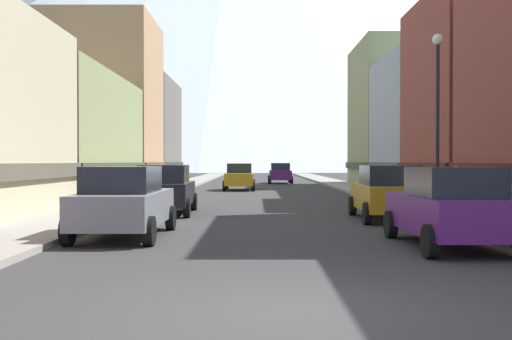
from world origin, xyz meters
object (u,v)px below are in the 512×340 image
car_left_1 (168,189)px  car_driving_1 (242,177)px  pedestrian_0 (459,192)px  car_right_0 (453,207)px  streetlamp_right (440,97)px  car_driving_0 (283,173)px  car_right_1 (391,192)px  potted_plant_0 (92,194)px  car_left_0 (127,202)px

car_left_1 → car_driving_1: (2.20, 18.93, 0.00)m
pedestrian_0 → car_right_0: bearing=-108.7°
streetlamp_right → pedestrian_0: bearing=46.1°
car_right_0 → car_driving_0: size_ratio=1.01×
pedestrian_0 → car_left_1: bearing=171.2°
car_driving_0 → pedestrian_0: size_ratio=2.75×
car_right_1 → potted_plant_0: (-10.80, 3.97, -0.26)m
potted_plant_0 → streetlamp_right: streetlamp_right is taller
car_left_0 → car_left_1: 7.01m
pedestrian_0 → car_left_0: bearing=-151.5°
car_left_1 → car_driving_1: same height
car_driving_0 → potted_plant_0: (-8.60, -30.02, -0.26)m
pedestrian_0 → car_right_1: bearing=-163.1°
car_right_0 → car_driving_1: size_ratio=1.01×
potted_plant_0 → car_left_1: bearing=-27.6°
car_left_1 → streetlamp_right: size_ratio=0.76×
car_right_1 → potted_plant_0: 11.51m
car_left_0 → pedestrian_0: bearing=28.5°
car_right_1 → car_driving_1: same height
car_right_0 → potted_plant_0: 15.05m
car_driving_0 → pedestrian_0: car_driving_0 is taller
car_driving_1 → streetlamp_right: bearing=-72.0°
car_driving_0 → streetlamp_right: streetlamp_right is taller
streetlamp_right → car_driving_1: bearing=108.0°
car_left_1 → potted_plant_0: size_ratio=4.86×
car_right_0 → car_driving_0: (-2.20, 40.49, 0.00)m
car_left_1 → car_right_1: bearing=-16.8°
car_left_0 → streetlamp_right: bearing=26.3°
potted_plant_0 → streetlamp_right: bearing=-18.6°
car_left_0 → pedestrian_0: size_ratio=2.76×
car_driving_0 → car_driving_1: same height
car_left_0 → potted_plant_0: bearing=110.2°
car_right_0 → streetlamp_right: streetlamp_right is taller
car_right_0 → streetlamp_right: (1.55, 6.31, 3.09)m
car_driving_0 → potted_plant_0: size_ratio=4.81×
car_right_0 → car_driving_1: bearing=101.0°
car_left_0 → car_driving_1: 26.03m
car_right_0 → car_right_1: (-0.00, 6.50, 0.00)m
car_left_0 → potted_plant_0: (-3.20, 8.68, -0.26)m
car_driving_1 → pedestrian_0: size_ratio=2.75×
car_left_0 → car_driving_0: bearing=82.1°
car_driving_1 → pedestrian_0: bearing=-69.0°
potted_plant_0 → car_left_0: bearing=-69.8°
car_left_1 → potted_plant_0: bearing=152.4°
car_left_0 → potted_plant_0: 9.26m
car_right_0 → car_right_1: bearing=90.0°
car_left_0 → car_right_0: size_ratio=1.00×
car_left_0 → car_driving_0: same height
car_right_1 → pedestrian_0: bearing=16.9°
pedestrian_0 → streetlamp_right: size_ratio=0.27×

